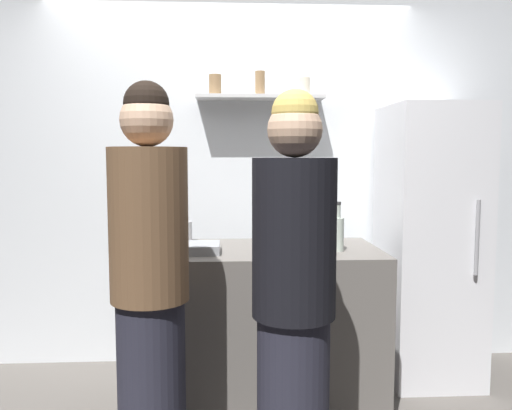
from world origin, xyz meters
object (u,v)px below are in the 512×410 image
Objects in this scene: baking_pan at (189,248)px; person_brown_jacket at (150,288)px; wine_bottle_pale_glass at (338,233)px; person_blonde at (294,305)px; utensil_holder at (184,231)px; wine_bottle_dark_glass at (138,232)px; wine_bottle_green_glass at (312,225)px; wine_bottle_amber_glass at (319,234)px; refrigerator at (429,243)px; water_bottle_plastic at (281,228)px.

baking_pan is 0.19× the size of person_brown_jacket.
person_brown_jacket is at bearing -102.04° from baking_pan.
person_blonde is at bearing -114.08° from wine_bottle_pale_glass.
utensil_holder is 1.27m from person_blonde.
wine_bottle_dark_glass reaches higher than utensil_holder.
wine_bottle_amber_glass is at bearing -94.60° from wine_bottle_green_glass.
wine_bottle_amber_glass is at bearing -146.64° from refrigerator.
baking_pan is 0.61m from person_brown_jacket.
person_brown_jacket reaches higher than wine_bottle_green_glass.
utensil_holder is 0.80× the size of wine_bottle_pale_glass.
wine_bottle_pale_glass is at bearing 1.56° from person_brown_jacket.
wine_bottle_green_glass reaches higher than water_bottle_plastic.
wine_bottle_pale_glass reaches higher than baking_pan.
utensil_holder is (-0.05, 0.37, 0.04)m from baking_pan.
wine_bottle_dark_glass is 1.49× the size of water_bottle_plastic.
wine_bottle_dark_glass is at bearing -156.97° from wine_bottle_green_glass.
wine_bottle_pale_glass is at bearing -146.35° from refrigerator.
wine_bottle_amber_glass is at bearing -30.60° from utensil_holder.
wine_bottle_dark_glass is at bearing 74.40° from person_brown_jacket.
refrigerator is at bearing 16.67° from wine_bottle_dark_glass.
wine_bottle_dark_glass reaches higher than water_bottle_plastic.
wine_bottle_dark_glass is at bearing 179.64° from wine_bottle_amber_glass.
water_bottle_plastic is 0.13× the size of person_blonde.
person_blonde is (-0.34, -0.77, -0.18)m from wine_bottle_pale_glass.
utensil_holder is at bearing 64.86° from wine_bottle_dark_glass.
wine_bottle_amber_glass is 0.36m from water_bottle_plastic.
person_brown_jacket reaches higher than wine_bottle_dark_glass.
wine_bottle_green_glass is 1.09m from wine_bottle_dark_glass.
wine_bottle_green_glass is 0.81× the size of wine_bottle_dark_glass.
refrigerator is at bearing 12.95° from water_bottle_plastic.
person_blonde reaches higher than baking_pan.
utensil_holder is 0.96m from wine_bottle_pale_glass.
person_blonde reaches higher than utensil_holder.
person_brown_jacket is at bearing -147.43° from refrigerator.
wine_bottle_green_glass is at bearing 23.03° from wine_bottle_dark_glass.
refrigerator is at bearing 64.25° from person_blonde.
utensil_holder is 0.97m from person_brown_jacket.
wine_bottle_dark_glass is 1.04m from person_blonde.
refrigerator is 6.48× the size of wine_bottle_pale_glass.
wine_bottle_dark_glass is (-1.00, -0.43, 0.02)m from wine_bottle_green_glass.
water_bottle_plastic is at bearing -12.92° from utensil_holder.
wine_bottle_amber_glass is (-0.82, -0.54, 0.15)m from refrigerator.
wine_bottle_amber_glass reaches higher than water_bottle_plastic.
wine_bottle_green_glass is at bearing 103.24° from wine_bottle_pale_glass.
wine_bottle_pale_glass is at bearing -23.16° from utensil_holder.
water_bottle_plastic is at bearing 140.23° from wine_bottle_pale_glass.
utensil_holder is at bearing 55.52° from person_brown_jacket.
wine_bottle_dark_glass is at bearing -115.14° from utensil_holder.
refrigerator reaches higher than wine_bottle_dark_glass.
wine_bottle_pale_glass is (0.08, -0.36, 0.00)m from wine_bottle_green_glass.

